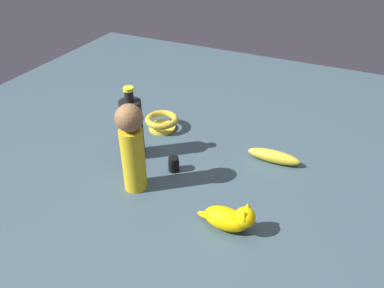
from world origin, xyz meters
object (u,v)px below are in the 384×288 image
Objects in this scene: bowl at (162,121)px; bottle_tall at (132,128)px; banana at (274,156)px; nail_polish_jar at (174,164)px; person_figure_adult at (132,146)px; cat_figurine at (231,218)px.

bottle_tall is (-0.17, 0.00, 0.07)m from bowl.
banana is 3.54× the size of nail_polish_jar.
bowl is 0.19m from bottle_tall.
person_figure_adult is (-0.30, -0.09, 0.11)m from bowl.
nail_polish_jar is at bearing -97.68° from bottle_tall.
cat_figurine is (-0.32, 0.02, 0.02)m from banana.
banana is 0.44m from bottle_tall.
bottle_tall reaches higher than bowl.
person_figure_adult is 1.12× the size of bottle_tall.
cat_figurine is 0.57× the size of person_figure_adult.
banana is at bearing -93.72° from bowl.
person_figure_adult reaches higher than nail_polish_jar.
banana is at bearing -70.10° from bottle_tall.
nail_polish_jar is (-0.17, 0.26, 0.00)m from banana.
cat_figurine is 3.24× the size of nail_polish_jar.
person_figure_adult is at bearing 40.15° from banana.
bottle_tall is at bearing 18.79° from banana.
bowl reaches higher than banana.
nail_polish_jar is (-0.02, -0.15, -0.08)m from bottle_tall.
cat_figurine is 0.64× the size of bottle_tall.
bowl is at bearing 37.19° from nail_polish_jar.
person_figure_adult is at bearing -164.34° from bowl.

